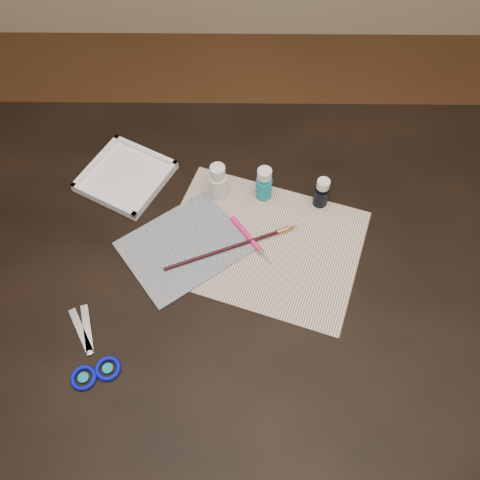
{
  "coord_description": "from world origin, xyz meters",
  "views": [
    {
      "loc": [
        0.01,
        -0.59,
        1.72
      ],
      "look_at": [
        0.0,
        0.0,
        0.8
      ],
      "focal_mm": 40.0,
      "sensor_mm": 36.0,
      "label": 1
    }
  ],
  "objects_px": {
    "paper": "(262,244)",
    "scissors": "(84,347)",
    "paint_bottle_cyan": "(264,184)",
    "paint_bottle_navy": "(322,193)",
    "palette_tray": "(126,176)",
    "paint_bottle_white": "(218,181)",
    "canvas": "(184,246)"
  },
  "relations": [
    {
      "from": "canvas",
      "to": "palette_tray",
      "type": "relative_size",
      "value": 1.37
    },
    {
      "from": "paint_bottle_navy",
      "to": "palette_tray",
      "type": "bearing_deg",
      "value": 171.55
    },
    {
      "from": "paper",
      "to": "paint_bottle_white",
      "type": "bearing_deg",
      "value": 125.83
    },
    {
      "from": "paint_bottle_white",
      "to": "paper",
      "type": "bearing_deg",
      "value": -54.17
    },
    {
      "from": "paint_bottle_white",
      "to": "scissors",
      "type": "xyz_separation_m",
      "value": [
        -0.25,
        -0.37,
        -0.04
      ]
    },
    {
      "from": "canvas",
      "to": "paint_bottle_cyan",
      "type": "distance_m",
      "value": 0.22
    },
    {
      "from": "paper",
      "to": "palette_tray",
      "type": "xyz_separation_m",
      "value": [
        -0.31,
        0.18,
        0.01
      ]
    },
    {
      "from": "paper",
      "to": "scissors",
      "type": "bearing_deg",
      "value": -145.35
    },
    {
      "from": "paint_bottle_cyan",
      "to": "paper",
      "type": "bearing_deg",
      "value": -91.9
    },
    {
      "from": "paper",
      "to": "paint_bottle_cyan",
      "type": "height_order",
      "value": "paint_bottle_cyan"
    },
    {
      "from": "palette_tray",
      "to": "canvas",
      "type": "bearing_deg",
      "value": -51.65
    },
    {
      "from": "canvas",
      "to": "scissors",
      "type": "relative_size",
      "value": 1.28
    },
    {
      "from": "scissors",
      "to": "paper",
      "type": "bearing_deg",
      "value": -85.23
    },
    {
      "from": "paper",
      "to": "paint_bottle_navy",
      "type": "bearing_deg",
      "value": 40.21
    },
    {
      "from": "paint_bottle_navy",
      "to": "canvas",
      "type": "bearing_deg",
      "value": -158.08
    },
    {
      "from": "paint_bottle_navy",
      "to": "paper",
      "type": "bearing_deg",
      "value": -139.79
    },
    {
      "from": "paint_bottle_white",
      "to": "scissors",
      "type": "height_order",
      "value": "paint_bottle_white"
    },
    {
      "from": "palette_tray",
      "to": "scissors",
      "type": "bearing_deg",
      "value": -93.9
    },
    {
      "from": "paint_bottle_white",
      "to": "scissors",
      "type": "relative_size",
      "value": 0.49
    },
    {
      "from": "paper",
      "to": "paint_bottle_white",
      "type": "distance_m",
      "value": 0.17
    },
    {
      "from": "paint_bottle_cyan",
      "to": "scissors",
      "type": "xyz_separation_m",
      "value": [
        -0.35,
        -0.37,
        -0.04
      ]
    },
    {
      "from": "paint_bottle_white",
      "to": "paint_bottle_cyan",
      "type": "distance_m",
      "value": 0.1
    },
    {
      "from": "paint_bottle_white",
      "to": "paint_bottle_navy",
      "type": "relative_size",
      "value": 1.18
    },
    {
      "from": "paper",
      "to": "canvas",
      "type": "relative_size",
      "value": 1.7
    },
    {
      "from": "paper",
      "to": "paint_bottle_white",
      "type": "height_order",
      "value": "paint_bottle_white"
    },
    {
      "from": "canvas",
      "to": "paint_bottle_navy",
      "type": "relative_size",
      "value": 3.08
    },
    {
      "from": "paint_bottle_cyan",
      "to": "paint_bottle_navy",
      "type": "relative_size",
      "value": 1.12
    },
    {
      "from": "paint_bottle_cyan",
      "to": "paint_bottle_navy",
      "type": "bearing_deg",
      "value": -9.06
    },
    {
      "from": "scissors",
      "to": "palette_tray",
      "type": "relative_size",
      "value": 1.07
    },
    {
      "from": "paint_bottle_cyan",
      "to": "palette_tray",
      "type": "xyz_separation_m",
      "value": [
        -0.32,
        0.05,
        -0.03
      ]
    },
    {
      "from": "canvas",
      "to": "paint_bottle_white",
      "type": "relative_size",
      "value": 2.6
    },
    {
      "from": "paint_bottle_white",
      "to": "paint_bottle_cyan",
      "type": "xyz_separation_m",
      "value": [
        0.1,
        -0.0,
        -0.0
      ]
    }
  ]
}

